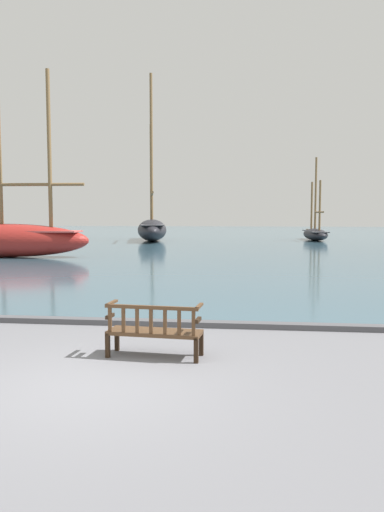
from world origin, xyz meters
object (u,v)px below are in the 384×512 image
object	(u,v)px
park_bench	(154,330)
sailboat_nearest_port	(315,233)
sailboat_outer_port	(6,237)
sailboat_mid_port	(152,228)

from	to	relation	value
park_bench	sailboat_nearest_port	bearing A→B (deg)	78.60
sailboat_outer_port	park_bench	bearing A→B (deg)	-56.67
park_bench	sailboat_mid_port	size ratio (longest dim) A/B	0.12
park_bench	sailboat_nearest_port	world-z (taller)	sailboat_nearest_port
sailboat_mid_port	sailboat_nearest_port	xyz separation A→B (m)	(14.13, 2.13, -0.47)
sailboat_mid_port	sailboat_nearest_port	world-z (taller)	sailboat_mid_port
sailboat_outer_port	sailboat_mid_port	world-z (taller)	sailboat_mid_port
park_bench	sailboat_nearest_port	xyz separation A→B (m)	(7.35, 36.44, 0.25)
sailboat_outer_port	sailboat_nearest_port	world-z (taller)	sailboat_outer_port
park_bench	sailboat_outer_port	xyz separation A→B (m)	(-11.47, 17.45, 0.70)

